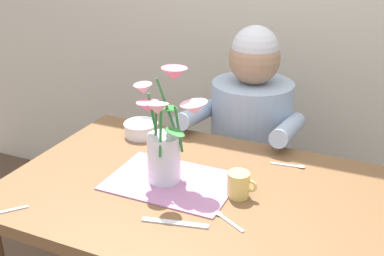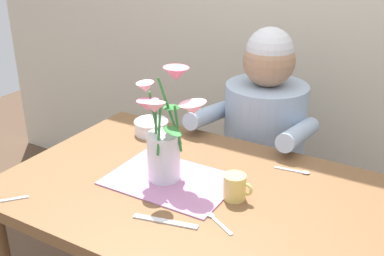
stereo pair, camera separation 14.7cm
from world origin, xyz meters
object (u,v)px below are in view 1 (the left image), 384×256
at_px(dinner_knife, 175,223).
at_px(tea_cup, 239,185).
at_px(seated_person, 249,156).
at_px(ceramic_bowl, 141,128).
at_px(flower_vase, 166,137).

relative_size(dinner_knife, tea_cup, 2.04).
bearing_deg(tea_cup, seated_person, 104.09).
xyz_separation_m(seated_person, tea_cup, (0.15, -0.61, 0.22)).
relative_size(ceramic_bowl, tea_cup, 1.46).
bearing_deg(flower_vase, dinner_knife, -57.54).
xyz_separation_m(ceramic_bowl, tea_cup, (0.49, -0.27, 0.01)).
bearing_deg(dinner_knife, seated_person, 79.90).
xyz_separation_m(flower_vase, ceramic_bowl, (-0.25, 0.27, -0.13)).
distance_m(seated_person, flower_vase, 0.70).
height_order(seated_person, flower_vase, seated_person).
bearing_deg(ceramic_bowl, tea_cup, -28.38).
bearing_deg(dinner_knife, tea_cup, 48.66).
bearing_deg(seated_person, flower_vase, -95.51).
xyz_separation_m(seated_person, flower_vase, (-0.09, -0.61, 0.33)).
bearing_deg(flower_vase, ceramic_bowl, 132.57).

